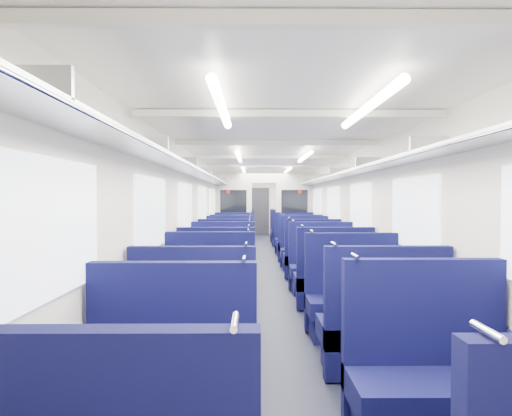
{
  "coord_description": "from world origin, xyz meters",
  "views": [
    {
      "loc": [
        -0.32,
        -9.79,
        1.58
      ],
      "look_at": [
        -0.23,
        2.07,
        1.29
      ],
      "focal_mm": 30.59,
      "sensor_mm": 36.0,
      "label": 1
    }
  ],
  "objects_px": {
    "seat_16": "(232,246)",
    "seat_23": "(286,232)",
    "seat_2": "(169,396)",
    "seat_18": "(234,242)",
    "seat_12": "(227,259)",
    "seat_22": "(238,232)",
    "seat_15": "(305,252)",
    "bulkhead": "(264,210)",
    "seat_5": "(382,334)",
    "seat_7": "(354,304)",
    "seat_21": "(289,235)",
    "seat_3": "(431,386)",
    "seat_6": "(209,301)",
    "seat_19": "(295,241)",
    "seat_13": "(312,260)",
    "end_door": "(260,211)",
    "seat_20": "(237,236)",
    "seat_17": "(299,247)",
    "seat_4": "(195,335)",
    "seat_10": "(222,270)",
    "seat_8": "(217,283)",
    "seat_14": "(230,252)",
    "seat_9": "(333,282)",
    "seat_11": "(322,270)"
  },
  "relations": [
    {
      "from": "seat_16",
      "to": "seat_23",
      "type": "height_order",
      "value": "same"
    },
    {
      "from": "seat_2",
      "to": "seat_18",
      "type": "bearing_deg",
      "value": 90.0
    },
    {
      "from": "seat_12",
      "to": "seat_22",
      "type": "xyz_separation_m",
      "value": [
        0.0,
        6.64,
        0.0
      ]
    },
    {
      "from": "seat_16",
      "to": "seat_22",
      "type": "relative_size",
      "value": 1.0
    },
    {
      "from": "seat_15",
      "to": "bulkhead",
      "type": "bearing_deg",
      "value": 105.69
    },
    {
      "from": "seat_5",
      "to": "seat_7",
      "type": "height_order",
      "value": "same"
    },
    {
      "from": "seat_16",
      "to": "seat_22",
      "type": "xyz_separation_m",
      "value": [
        0.0,
        4.35,
        0.0
      ]
    },
    {
      "from": "seat_7",
      "to": "bulkhead",
      "type": "bearing_deg",
      "value": 96.22
    },
    {
      "from": "seat_7",
      "to": "seat_21",
      "type": "relative_size",
      "value": 1.0
    },
    {
      "from": "seat_2",
      "to": "seat_3",
      "type": "bearing_deg",
      "value": 4.49
    },
    {
      "from": "seat_6",
      "to": "seat_2",
      "type": "bearing_deg",
      "value": -90.0
    },
    {
      "from": "seat_19",
      "to": "seat_13",
      "type": "bearing_deg",
      "value": -90.0
    },
    {
      "from": "end_door",
      "to": "seat_20",
      "type": "bearing_deg",
      "value": -99.56
    },
    {
      "from": "seat_17",
      "to": "seat_15",
      "type": "bearing_deg",
      "value": -90.0
    },
    {
      "from": "seat_5",
      "to": "seat_4",
      "type": "bearing_deg",
      "value": -179.62
    },
    {
      "from": "end_door",
      "to": "seat_6",
      "type": "height_order",
      "value": "end_door"
    },
    {
      "from": "seat_22",
      "to": "seat_16",
      "type": "bearing_deg",
      "value": -90.0
    },
    {
      "from": "seat_22",
      "to": "seat_10",
      "type": "bearing_deg",
      "value": -90.0
    },
    {
      "from": "seat_16",
      "to": "seat_13",
      "type": "bearing_deg",
      "value": -54.51
    },
    {
      "from": "seat_15",
      "to": "seat_20",
      "type": "bearing_deg",
      "value": 111.4
    },
    {
      "from": "seat_15",
      "to": "seat_23",
      "type": "relative_size",
      "value": 1.0
    },
    {
      "from": "seat_5",
      "to": "seat_18",
      "type": "height_order",
      "value": "same"
    },
    {
      "from": "seat_19",
      "to": "bulkhead",
      "type": "bearing_deg",
      "value": 145.37
    },
    {
      "from": "seat_7",
      "to": "seat_5",
      "type": "bearing_deg",
      "value": -90.0
    },
    {
      "from": "seat_8",
      "to": "seat_12",
      "type": "xyz_separation_m",
      "value": [
        0.0,
        2.34,
        0.0
      ]
    },
    {
      "from": "seat_2",
      "to": "seat_20",
      "type": "relative_size",
      "value": 1.0
    },
    {
      "from": "seat_2",
      "to": "seat_8",
      "type": "height_order",
      "value": "same"
    },
    {
      "from": "seat_3",
      "to": "seat_14",
      "type": "relative_size",
      "value": 1.0
    },
    {
      "from": "seat_5",
      "to": "seat_22",
      "type": "bearing_deg",
      "value": 98.35
    },
    {
      "from": "seat_2",
      "to": "seat_13",
      "type": "bearing_deg",
      "value": 74.11
    },
    {
      "from": "seat_15",
      "to": "seat_16",
      "type": "distance_m",
      "value": 2.06
    },
    {
      "from": "seat_13",
      "to": "seat_12",
      "type": "bearing_deg",
      "value": 178.74
    },
    {
      "from": "end_door",
      "to": "seat_14",
      "type": "height_order",
      "value": "end_door"
    },
    {
      "from": "end_door",
      "to": "seat_9",
      "type": "bearing_deg",
      "value": -86.22
    },
    {
      "from": "seat_18",
      "to": "seat_14",
      "type": "bearing_deg",
      "value": -90.0
    },
    {
      "from": "bulkhead",
      "to": "seat_23",
      "type": "relative_size",
      "value": 2.33
    },
    {
      "from": "seat_2",
      "to": "seat_14",
      "type": "distance_m",
      "value": 7.06
    },
    {
      "from": "seat_12",
      "to": "seat_22",
      "type": "relative_size",
      "value": 1.0
    },
    {
      "from": "seat_13",
      "to": "seat_22",
      "type": "relative_size",
      "value": 1.0
    },
    {
      "from": "seat_12",
      "to": "seat_20",
      "type": "relative_size",
      "value": 1.0
    },
    {
      "from": "seat_11",
      "to": "seat_14",
      "type": "distance_m",
      "value": 2.99
    },
    {
      "from": "seat_7",
      "to": "seat_4",
      "type": "bearing_deg",
      "value": -146.81
    },
    {
      "from": "seat_2",
      "to": "seat_11",
      "type": "distance_m",
      "value": 4.86
    },
    {
      "from": "seat_19",
      "to": "seat_21",
      "type": "bearing_deg",
      "value": 90.0
    },
    {
      "from": "seat_9",
      "to": "end_door",
      "type": "bearing_deg",
      "value": 93.78
    },
    {
      "from": "seat_18",
      "to": "seat_21",
      "type": "height_order",
      "value": "same"
    },
    {
      "from": "seat_6",
      "to": "seat_20",
      "type": "xyz_separation_m",
      "value": [
        0.0,
        8.73,
        0.0
      ]
    },
    {
      "from": "seat_21",
      "to": "seat_16",
      "type": "bearing_deg",
      "value": -117.53
    },
    {
      "from": "end_door",
      "to": "seat_13",
      "type": "relative_size",
      "value": 1.66
    },
    {
      "from": "seat_14",
      "to": "seat_21",
      "type": "relative_size",
      "value": 1.0
    }
  ]
}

